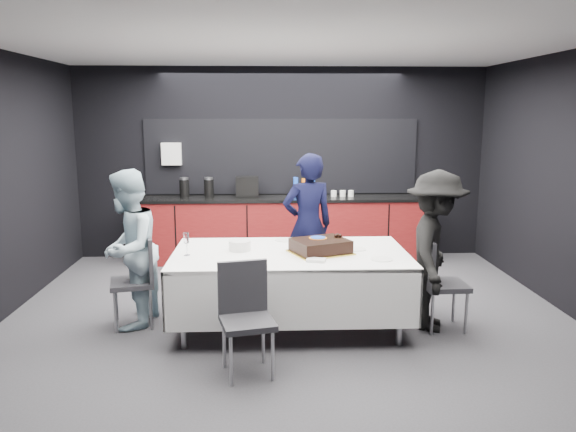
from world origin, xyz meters
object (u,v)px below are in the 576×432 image
(plate_stack, at_px, (240,245))
(person_left, at_px, (128,249))
(champagne_flute, at_px, (186,239))
(chair_right, at_px, (437,277))
(cake_assembly, at_px, (320,246))
(chair_left, at_px, (140,274))
(chair_near, at_px, (245,309))
(person_right, at_px, (435,251))
(party_table, at_px, (290,265))
(person_center, at_px, (308,225))

(plate_stack, relative_size, person_left, 0.14)
(champagne_flute, bearing_deg, chair_right, -0.33)
(cake_assembly, bearing_deg, plate_stack, 169.97)
(chair_right, bearing_deg, cake_assembly, 177.01)
(chair_left, relative_size, chair_near, 1.00)
(chair_left, distance_m, person_right, 2.97)
(chair_left, bearing_deg, chair_right, -4.33)
(chair_left, height_order, chair_right, same)
(cake_assembly, xyz_separation_m, champagne_flute, (-1.30, -0.05, 0.09))
(person_right, bearing_deg, chair_near, 133.96)
(party_table, relative_size, champagne_flute, 10.36)
(person_center, bearing_deg, plate_stack, 35.17)
(chair_right, height_order, person_left, person_left)
(cake_assembly, xyz_separation_m, chair_right, (1.16, -0.06, -0.31))
(person_right, bearing_deg, cake_assembly, 106.86)
(chair_near, xyz_separation_m, person_right, (1.85, 0.88, 0.26))
(cake_assembly, bearing_deg, chair_near, -128.00)
(chair_left, distance_m, person_center, 2.01)
(plate_stack, distance_m, chair_near, 1.10)
(champagne_flute, height_order, chair_right, champagne_flute)
(person_center, bearing_deg, person_left, 10.51)
(person_right, bearing_deg, chair_right, -122.62)
(party_table, distance_m, plate_stack, 0.54)
(person_center, xyz_separation_m, person_left, (-1.87, -0.92, -0.04))
(cake_assembly, bearing_deg, person_left, 175.53)
(plate_stack, bearing_deg, party_table, -9.79)
(party_table, bearing_deg, champagne_flute, -174.27)
(cake_assembly, xyz_separation_m, person_left, (-1.91, 0.15, -0.05))
(champagne_flute, distance_m, chair_right, 2.50)
(champagne_flute, relative_size, chair_left, 0.24)
(chair_left, bearing_deg, person_left, -171.63)
(champagne_flute, bearing_deg, party_table, 5.73)
(party_table, relative_size, plate_stack, 10.59)
(champagne_flute, bearing_deg, cake_assembly, 2.03)
(person_right, bearing_deg, champagne_flute, 108.87)
(plate_stack, bearing_deg, person_right, -5.18)
(chair_right, bearing_deg, party_table, 175.47)
(chair_left, bearing_deg, chair_near, -44.34)
(party_table, xyz_separation_m, person_left, (-1.62, 0.09, 0.16))
(champagne_flute, bearing_deg, plate_stack, 20.43)
(chair_near, bearing_deg, chair_left, 135.66)
(cake_assembly, height_order, chair_right, cake_assembly)
(party_table, relative_size, person_right, 1.45)
(party_table, xyz_separation_m, person_center, (0.25, 1.02, 0.20))
(person_center, height_order, person_left, person_center)
(cake_assembly, distance_m, chair_left, 1.85)
(party_table, height_order, person_left, person_left)
(chair_right, xyz_separation_m, person_center, (-1.20, 1.13, 0.31))
(chair_right, relative_size, person_right, 0.58)
(cake_assembly, height_order, chair_near, cake_assembly)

